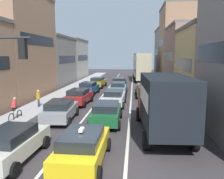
# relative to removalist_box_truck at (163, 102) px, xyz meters

# --- Properties ---
(ground_plane) EXTENTS (140.00, 140.00, 0.00)m
(ground_plane) POSITION_rel_removalist_box_truck_xyz_m (-3.70, -4.72, -1.97)
(ground_plane) COLOR #3A3437
(sidewalk_left) EXTENTS (2.60, 64.00, 0.14)m
(sidewalk_left) POSITION_rel_removalist_box_truck_xyz_m (-10.40, 15.28, -1.90)
(sidewalk_left) COLOR #ACACAC
(sidewalk_left) RESTS_ON ground
(lane_stripe_left) EXTENTS (0.16, 60.00, 0.01)m
(lane_stripe_left) POSITION_rel_removalist_box_truck_xyz_m (-5.40, 15.28, -1.97)
(lane_stripe_left) COLOR silver
(lane_stripe_left) RESTS_ON ground
(lane_stripe_right) EXTENTS (0.16, 60.00, 0.01)m
(lane_stripe_right) POSITION_rel_removalist_box_truck_xyz_m (-2.00, 15.28, -1.97)
(lane_stripe_right) COLOR silver
(lane_stripe_right) RESTS_ON ground
(building_row_left) EXTENTS (7.20, 43.90, 11.80)m
(building_row_left) POSITION_rel_removalist_box_truck_xyz_m (-15.70, 16.74, 2.59)
(building_row_left) COLOR #9E7556
(building_row_left) RESTS_ON ground
(building_row_right) EXTENTS (7.20, 43.90, 12.59)m
(building_row_right) POSITION_rel_removalist_box_truck_xyz_m (6.20, 18.55, 2.94)
(building_row_right) COLOR gray
(building_row_right) RESTS_ON ground
(removalist_box_truck) EXTENTS (3.00, 7.80, 3.58)m
(removalist_box_truck) POSITION_rel_removalist_box_truck_xyz_m (0.00, 0.00, 0.00)
(removalist_box_truck) COLOR #A51E1E
(removalist_box_truck) RESTS_ON ground
(taxi_centre_lane_front) EXTENTS (2.10, 4.32, 1.66)m
(taxi_centre_lane_front) POSITION_rel_removalist_box_truck_xyz_m (-3.87, -4.20, -1.18)
(taxi_centre_lane_front) COLOR yellow
(taxi_centre_lane_front) RESTS_ON ground
(sedan_left_lane_front) EXTENTS (2.18, 4.36, 1.49)m
(sedan_left_lane_front) POSITION_rel_removalist_box_truck_xyz_m (-7.12, -4.15, -1.18)
(sedan_left_lane_front) COLOR beige
(sedan_left_lane_front) RESTS_ON ground
(sedan_centre_lane_second) EXTENTS (2.11, 4.32, 1.49)m
(sedan_centre_lane_second) POSITION_rel_removalist_box_truck_xyz_m (-3.57, 1.90, -1.18)
(sedan_centre_lane_second) COLOR #19592D
(sedan_centre_lane_second) RESTS_ON ground
(wagon_left_lane_second) EXTENTS (2.28, 4.41, 1.49)m
(wagon_left_lane_second) POSITION_rel_removalist_box_truck_xyz_m (-6.95, 2.27, -1.18)
(wagon_left_lane_second) COLOR gray
(wagon_left_lane_second) RESTS_ON ground
(hatchback_centre_lane_third) EXTENTS (2.15, 4.34, 1.49)m
(hatchback_centre_lane_third) POSITION_rel_removalist_box_truck_xyz_m (-3.55, 7.75, -1.18)
(hatchback_centre_lane_third) COLOR silver
(hatchback_centre_lane_third) RESTS_ON ground
(sedan_left_lane_third) EXTENTS (2.24, 4.39, 1.49)m
(sedan_left_lane_third) POSITION_rel_removalist_box_truck_xyz_m (-6.98, 7.97, -1.18)
(sedan_left_lane_third) COLOR #A51E1E
(sedan_left_lane_third) RESTS_ON ground
(coupe_centre_lane_fourth) EXTENTS (2.07, 4.31, 1.49)m
(coupe_centre_lane_fourth) POSITION_rel_removalist_box_truck_xyz_m (-3.57, 14.16, -1.18)
(coupe_centre_lane_fourth) COLOR #759EB7
(coupe_centre_lane_fourth) RESTS_ON ground
(sedan_left_lane_fourth) EXTENTS (2.25, 4.39, 1.49)m
(sedan_left_lane_fourth) POSITION_rel_removalist_box_truck_xyz_m (-7.18, 13.78, -1.18)
(sedan_left_lane_fourth) COLOR #194C8C
(sedan_left_lane_fourth) RESTS_ON ground
(sedan_centre_lane_fifth) EXTENTS (2.15, 4.34, 1.49)m
(sedan_centre_lane_fifth) POSITION_rel_removalist_box_truck_xyz_m (-3.86, 19.67, -1.18)
(sedan_centre_lane_fifth) COLOR black
(sedan_centre_lane_fifth) RESTS_ON ground
(sedan_left_lane_fifth) EXTENTS (2.26, 4.40, 1.49)m
(sedan_left_lane_fifth) POSITION_rel_removalist_box_truck_xyz_m (-7.04, 20.06, -1.18)
(sedan_left_lane_fifth) COLOR #B29319
(sedan_left_lane_fifth) RESTS_ON ground
(sedan_right_lane_behind_truck) EXTENTS (2.18, 4.36, 1.49)m
(sedan_right_lane_behind_truck) POSITION_rel_removalist_box_truck_xyz_m (-0.10, 6.77, -1.18)
(sedan_right_lane_behind_truck) COLOR beige
(sedan_right_lane_behind_truck) RESTS_ON ground
(wagon_right_lane_far) EXTENTS (2.13, 4.34, 1.49)m
(wagon_right_lane_far) POSITION_rel_removalist_box_truck_xyz_m (-0.49, 12.80, -1.18)
(wagon_right_lane_far) COLOR #19592D
(wagon_right_lane_far) RESTS_ON ground
(bus_mid_queue_primary) EXTENTS (3.20, 10.61, 5.06)m
(bus_mid_queue_primary) POSITION_rel_removalist_box_truck_xyz_m (-0.39, 30.00, 0.86)
(bus_mid_queue_primary) COLOR #BFB793
(bus_mid_queue_primary) RESTS_ON ground
(cyclist_on_sidewalk) EXTENTS (0.50, 1.73, 1.72)m
(cyclist_on_sidewalk) POSITION_rel_removalist_box_truck_xyz_m (-10.23, 1.97, -1.12)
(cyclist_on_sidewalk) COLOR black
(cyclist_on_sidewalk) RESTS_ON ground
(pedestrian_mid_sidewalk) EXTENTS (0.34, 0.51, 1.66)m
(pedestrian_mid_sidewalk) POSITION_rel_removalist_box_truck_xyz_m (-10.17, 6.02, -1.03)
(pedestrian_mid_sidewalk) COLOR #262D47
(pedestrian_mid_sidewalk) RESTS_ON ground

